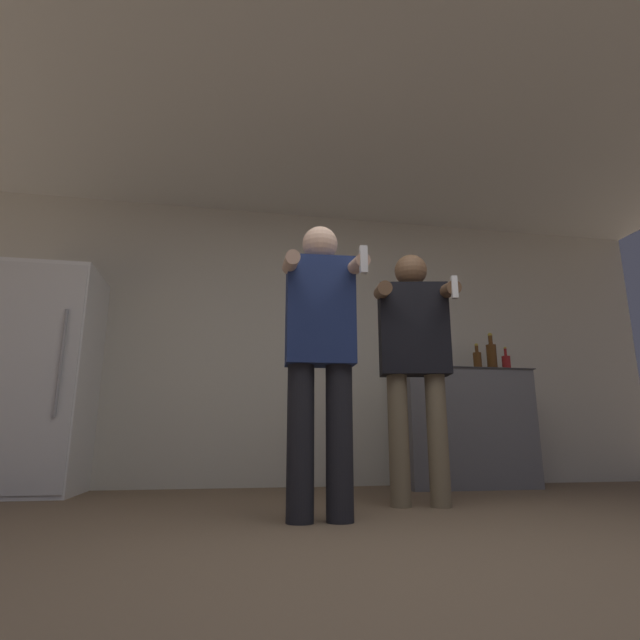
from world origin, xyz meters
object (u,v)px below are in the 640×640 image
bottle_dark_rum (492,356)px  bottle_green_wine (426,356)px  bottle_short_whiskey (506,363)px  person_woman_foreground (320,348)px  person_man_side (415,350)px  refrigerator (45,379)px  bottle_tall_gin (477,360)px

bottle_dark_rum → bottle_green_wine: size_ratio=1.14×
bottle_dark_rum → bottle_short_whiskey: 0.15m
bottle_green_wine → person_woman_foreground: 2.03m
bottle_short_whiskey → person_man_side: (-1.32, -1.11, -0.11)m
refrigerator → bottle_short_whiskey: (3.90, 0.01, 0.23)m
refrigerator → bottle_tall_gin: refrigerator is taller
bottle_green_wine → refrigerator: bearing=-179.8°
bottle_green_wine → person_man_side: bearing=-115.8°
refrigerator → person_woman_foreground: 2.44m
bottle_dark_rum → person_woman_foreground: 2.47m
bottle_green_wine → person_woman_foreground: person_woman_foreground is taller
bottle_tall_gin → bottle_green_wine: size_ratio=0.81×
refrigerator → person_woman_foreground: size_ratio=1.09×
bottle_short_whiskey → person_woman_foreground: (-2.03, -1.57, -0.21)m
bottle_green_wine → person_man_side: person_man_side is taller
person_man_side → bottle_dark_rum: bearing=43.5°
bottle_tall_gin → bottle_short_whiskey: size_ratio=1.10×
refrigerator → person_woman_foreground: bearing=-39.9°
bottle_short_whiskey → person_man_side: bearing=-139.7°
bottle_dark_rum → bottle_green_wine: 0.64m
bottle_green_wine → bottle_short_whiskey: bottle_green_wine is taller
bottle_short_whiskey → person_woman_foreground: size_ratio=0.15×
refrigerator → person_man_side: refrigerator is taller
bottle_dark_rum → bottle_tall_gin: bearing=-180.0°
refrigerator → bottle_dark_rum: refrigerator is taller
bottle_short_whiskey → person_woman_foreground: person_woman_foreground is taller
person_woman_foreground → person_man_side: size_ratio=0.97×
bottle_tall_gin → person_woman_foreground: person_woman_foreground is taller
bottle_dark_rum → bottle_tall_gin: (-0.14, -0.00, -0.04)m
bottle_dark_rum → person_woman_foreground: bearing=-140.1°
refrigerator → bottle_green_wine: (3.12, 0.01, 0.27)m
bottle_short_whiskey → refrigerator: bearing=-179.9°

